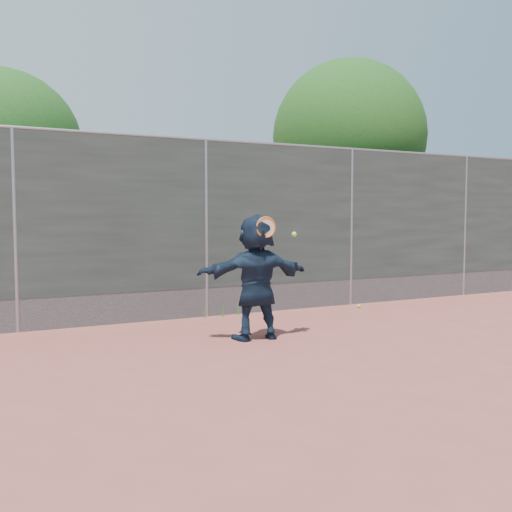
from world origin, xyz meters
name	(u,v)px	position (x,y,z in m)	size (l,w,h in m)	color
ground	(318,363)	(0.00, 0.00, 0.00)	(80.00, 80.00, 0.00)	#9E4C42
player	(256,277)	(-0.04, 1.52, 0.87)	(1.62, 0.52, 1.75)	#132236
ball_ground	(359,306)	(2.89, 3.07, 0.03)	(0.07, 0.07, 0.07)	#B7EE34
fence	(206,224)	(0.00, 3.50, 1.58)	(20.00, 0.06, 3.03)	#38423D
swing_action	(269,229)	(0.05, 1.33, 1.54)	(0.62, 0.13, 0.51)	orange
tree_right	(354,142)	(4.68, 5.75, 3.49)	(3.78, 3.60, 5.39)	#382314
tree_left	(11,153)	(-2.85, 6.55, 2.94)	(3.15, 3.00, 4.53)	#382314
weed_clump	(225,308)	(0.29, 3.38, 0.13)	(0.68, 0.07, 0.30)	#387226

